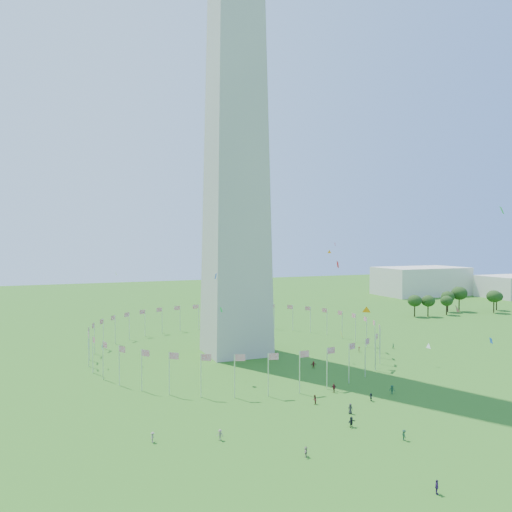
% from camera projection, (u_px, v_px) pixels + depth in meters
% --- Properties ---
extents(ground, '(600.00, 600.00, 0.00)m').
position_uv_depth(ground, '(323.00, 408.00, 95.92)').
color(ground, '#225714').
rests_on(ground, ground).
extents(washington_monument, '(16.80, 16.80, 169.00)m').
position_uv_depth(washington_monument, '(236.00, 53.00, 139.34)').
color(washington_monument, '#B1AD9E').
rests_on(washington_monument, ground).
extents(flag_ring, '(80.24, 80.24, 9.00)m').
position_uv_depth(flag_ring, '(236.00, 337.00, 142.13)').
color(flag_ring, silver).
rests_on(flag_ring, ground).
extents(gov_building_east_a, '(50.00, 30.00, 16.00)m').
position_uv_depth(gov_building_east_a, '(421.00, 281.00, 290.64)').
color(gov_building_east_a, beige).
rests_on(gov_building_east_a, ground).
extents(crowd, '(99.05, 72.94, 1.94)m').
position_uv_depth(crowd, '(371.00, 407.00, 94.19)').
color(crowd, '#33194D').
rests_on(crowd, ground).
extents(kites_aloft, '(101.10, 73.94, 35.64)m').
position_uv_depth(kites_aloft, '(358.00, 303.00, 123.16)').
color(kites_aloft, orange).
rests_on(kites_aloft, ground).
extents(tree_line_east, '(52.75, 15.71, 10.98)m').
position_uv_depth(tree_line_east, '(457.00, 303.00, 218.09)').
color(tree_line_east, '#244818').
rests_on(tree_line_east, ground).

